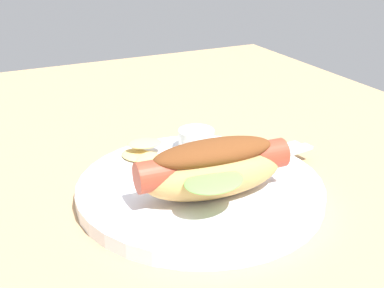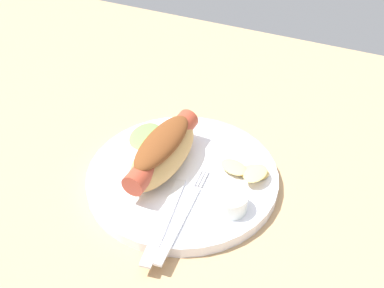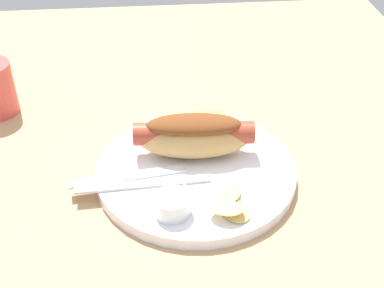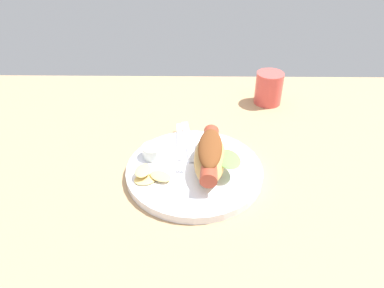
{
  "view_description": "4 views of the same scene",
  "coord_description": "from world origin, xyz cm",
  "px_view_note": "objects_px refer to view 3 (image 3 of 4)",
  "views": [
    {
      "loc": [
        43.14,
        -21.65,
        26.73
      ],
      "look_at": [
        -0.78,
        -0.25,
        5.5
      ],
      "focal_mm": 47.65,
      "sensor_mm": 36.0,
      "label": 1
    },
    {
      "loc": [
        -22.25,
        51.22,
        53.48
      ],
      "look_at": [
        -0.37,
        -0.88,
        6.58
      ],
      "focal_mm": 52.86,
      "sensor_mm": 36.0,
      "label": 2
    },
    {
      "loc": [
        -51.89,
        5.4,
        44.48
      ],
      "look_at": [
        -0.24,
        0.59,
        6.02
      ],
      "focal_mm": 48.98,
      "sensor_mm": 36.0,
      "label": 3
    },
    {
      "loc": [
        0.91,
        -54.12,
        44.91
      ],
      "look_at": [
        0.2,
        0.96,
        6.45
      ],
      "focal_mm": 34.01,
      "sensor_mm": 36.0,
      "label": 4
    }
  ],
  "objects_px": {
    "fork": "(139,185)",
    "chips_pile": "(231,204)",
    "plate": "(192,172)",
    "hot_dog": "(192,135)",
    "knife": "(128,176)",
    "sauce_ramekin": "(172,205)"
  },
  "relations": [
    {
      "from": "fork",
      "to": "chips_pile",
      "type": "relative_size",
      "value": 2.16
    },
    {
      "from": "plate",
      "to": "fork",
      "type": "xyz_separation_m",
      "value": [
        -0.03,
        0.07,
        0.01
      ]
    },
    {
      "from": "hot_dog",
      "to": "knife",
      "type": "bearing_deg",
      "value": -149.64
    },
    {
      "from": "plate",
      "to": "sauce_ramekin",
      "type": "relative_size",
      "value": 6.03
    },
    {
      "from": "knife",
      "to": "chips_pile",
      "type": "xyz_separation_m",
      "value": [
        -0.07,
        -0.12,
        0.01
      ]
    },
    {
      "from": "sauce_ramekin",
      "to": "fork",
      "type": "bearing_deg",
      "value": 36.99
    },
    {
      "from": "hot_dog",
      "to": "fork",
      "type": "bearing_deg",
      "value": -136.31
    },
    {
      "from": "plate",
      "to": "hot_dog",
      "type": "distance_m",
      "value": 0.05
    },
    {
      "from": "plate",
      "to": "chips_pile",
      "type": "xyz_separation_m",
      "value": [
        -0.08,
        -0.04,
        0.02
      ]
    },
    {
      "from": "sauce_ramekin",
      "to": "knife",
      "type": "height_order",
      "value": "sauce_ramekin"
    },
    {
      "from": "knife",
      "to": "sauce_ramekin",
      "type": "bearing_deg",
      "value": -60.56
    },
    {
      "from": "sauce_ramekin",
      "to": "chips_pile",
      "type": "height_order",
      "value": "sauce_ramekin"
    },
    {
      "from": "sauce_ramekin",
      "to": "fork",
      "type": "height_order",
      "value": "sauce_ramekin"
    },
    {
      "from": "fork",
      "to": "knife",
      "type": "bearing_deg",
      "value": 125.01
    },
    {
      "from": "knife",
      "to": "chips_pile",
      "type": "height_order",
      "value": "chips_pile"
    },
    {
      "from": "plate",
      "to": "chips_pile",
      "type": "height_order",
      "value": "chips_pile"
    },
    {
      "from": "plate",
      "to": "sauce_ramekin",
      "type": "height_order",
      "value": "sauce_ramekin"
    },
    {
      "from": "hot_dog",
      "to": "chips_pile",
      "type": "xyz_separation_m",
      "value": [
        -0.11,
        -0.03,
        -0.02
      ]
    },
    {
      "from": "plate",
      "to": "chips_pile",
      "type": "distance_m",
      "value": 0.09
    },
    {
      "from": "sauce_ramekin",
      "to": "hot_dog",
      "type": "bearing_deg",
      "value": -16.86
    },
    {
      "from": "hot_dog",
      "to": "fork",
      "type": "height_order",
      "value": "hot_dog"
    },
    {
      "from": "knife",
      "to": "chips_pile",
      "type": "bearing_deg",
      "value": -37.53
    }
  ]
}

